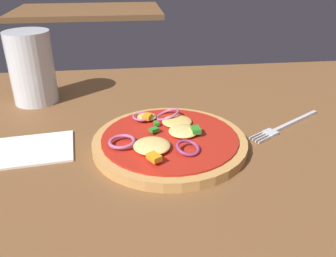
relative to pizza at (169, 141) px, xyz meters
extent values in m
cube|color=brown|center=(-0.03, -0.03, -0.02)|extent=(1.31, 0.86, 0.03)
cylinder|color=tan|center=(0.00, 0.00, 0.00)|extent=(0.22, 0.22, 0.01)
cylinder|color=red|center=(0.00, 0.00, 0.01)|extent=(0.20, 0.20, 0.00)
ellipsoid|color=#E5BC60|center=(0.02, 0.04, 0.01)|extent=(0.05, 0.05, 0.01)
ellipsoid|color=#E5BC60|center=(-0.02, 0.06, 0.01)|extent=(0.03, 0.03, 0.01)
ellipsoid|color=#EFCC72|center=(-0.03, -0.03, 0.01)|extent=(0.05, 0.05, 0.01)
ellipsoid|color=#EFCC72|center=(0.02, 0.00, 0.01)|extent=(0.04, 0.04, 0.01)
torus|color=#B25984|center=(0.01, 0.06, 0.01)|extent=(0.05, 0.05, 0.02)
torus|color=#B25984|center=(-0.04, 0.06, 0.01)|extent=(0.04, 0.04, 0.01)
torus|color=#93386B|center=(0.02, -0.05, 0.01)|extent=(0.05, 0.05, 0.01)
torus|color=#B25984|center=(-0.07, -0.02, 0.01)|extent=(0.05, 0.05, 0.01)
cube|color=#2D8C28|center=(-0.02, 0.01, 0.01)|extent=(0.02, 0.01, 0.01)
cube|color=orange|center=(-0.02, -0.07, 0.02)|extent=(0.02, 0.02, 0.01)
cube|color=#2D8C28|center=(0.04, 0.00, 0.02)|extent=(0.01, 0.02, 0.01)
cube|color=#2D8C28|center=(-0.01, 0.03, 0.01)|extent=(0.01, 0.01, 0.00)
cube|color=orange|center=(-0.03, 0.05, 0.02)|extent=(0.02, 0.02, 0.01)
cube|color=silver|center=(0.22, 0.06, -0.01)|extent=(0.10, 0.07, 0.00)
cube|color=silver|center=(0.16, 0.02, -0.01)|extent=(0.03, 0.03, 0.00)
cube|color=silver|center=(0.14, 0.01, -0.01)|extent=(0.03, 0.02, 0.00)
cube|color=silver|center=(0.14, 0.01, -0.01)|extent=(0.03, 0.02, 0.00)
cube|color=silver|center=(0.14, 0.00, -0.01)|extent=(0.03, 0.02, 0.00)
cube|color=silver|center=(0.15, 0.00, -0.01)|extent=(0.03, 0.02, 0.00)
cylinder|color=silver|center=(-0.23, 0.20, 0.06)|extent=(0.08, 0.08, 0.13)
cylinder|color=#C67214|center=(-0.23, 0.20, 0.03)|extent=(0.07, 0.07, 0.07)
cylinder|color=white|center=(-0.23, 0.20, 0.07)|extent=(0.07, 0.07, 0.01)
cube|color=white|center=(-0.20, 0.01, -0.01)|extent=(0.13, 0.10, 0.00)
cube|color=brown|center=(-0.23, 1.44, -0.02)|extent=(0.72, 0.46, 0.03)
camera|label=1|loc=(-0.06, -0.44, 0.24)|focal=37.58mm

